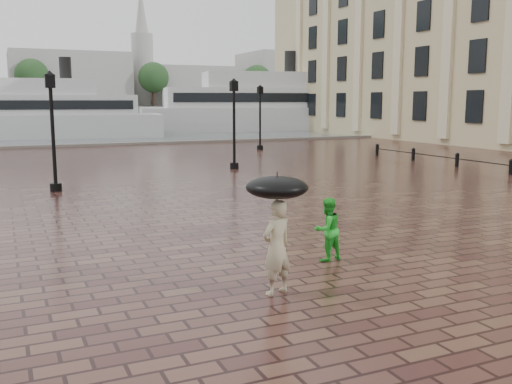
% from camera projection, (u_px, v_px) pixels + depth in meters
% --- Properties ---
extents(ground, '(300.00, 300.00, 0.00)m').
position_uv_depth(ground, '(325.00, 230.00, 15.30)').
color(ground, '#351A18').
rests_on(ground, ground).
extents(harbour_water, '(240.00, 240.00, 0.00)m').
position_uv_depth(harbour_water, '(49.00, 121.00, 98.23)').
color(harbour_water, '#4C575C').
rests_on(harbour_water, ground).
extents(quay_edge, '(80.00, 0.60, 0.30)m').
position_uv_depth(quay_edge, '(112.00, 145.00, 44.15)').
color(quay_edge, slate).
rests_on(quay_edge, ground).
extents(far_shore, '(300.00, 60.00, 2.00)m').
position_uv_depth(far_shore, '(30.00, 109.00, 159.37)').
color(far_shore, '#4C4C47').
rests_on(far_shore, ground).
extents(distant_skyline, '(102.50, 22.00, 33.00)m').
position_uv_depth(distant_skyline, '(204.00, 80.00, 168.41)').
color(distant_skyline, '#9C9994').
rests_on(distant_skyline, ground).
extents(far_trees, '(188.00, 8.00, 13.50)m').
position_uv_depth(far_trees, '(32.00, 76.00, 138.21)').
color(far_trees, '#2D2119').
rests_on(far_trees, ground).
extents(bollard_row, '(0.22, 21.22, 0.73)m').
position_uv_depth(bollard_row, '(511.00, 166.00, 26.74)').
color(bollard_row, black).
rests_on(bollard_row, ground).
extents(street_lamps, '(21.44, 14.44, 4.40)m').
position_uv_depth(street_lamps, '(130.00, 122.00, 30.10)').
color(street_lamps, black).
rests_on(street_lamps, ground).
extents(adult_pedestrian, '(0.72, 0.58, 1.71)m').
position_uv_depth(adult_pedestrian, '(277.00, 247.00, 10.11)').
color(adult_pedestrian, tan).
rests_on(adult_pedestrian, ground).
extents(child_pedestrian, '(0.75, 0.63, 1.38)m').
position_uv_depth(child_pedestrian, '(327.00, 229.00, 12.29)').
color(child_pedestrian, green).
rests_on(child_pedestrian, ground).
extents(ferry_near, '(23.05, 8.64, 7.38)m').
position_uv_depth(ferry_near, '(37.00, 114.00, 52.25)').
color(ferry_near, silver).
rests_on(ferry_near, ground).
extents(ferry_far, '(28.42, 11.51, 9.08)m').
position_uv_depth(ferry_far, '(262.00, 107.00, 65.86)').
color(ferry_far, silver).
rests_on(ferry_far, ground).
extents(umbrella, '(1.10, 1.10, 1.15)m').
position_uv_depth(umbrella, '(277.00, 187.00, 9.94)').
color(umbrella, black).
rests_on(umbrella, ground).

